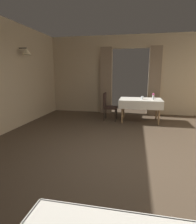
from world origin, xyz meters
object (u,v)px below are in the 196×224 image
object	(u,v)px
chair_mid_left	(108,105)
glass_mid_b	(142,98)
plate_mid_c	(153,98)
flower_vase_mid	(153,96)
dining_table_mid	(140,102)

from	to	relation	value
chair_mid_left	glass_mid_b	xyz separation A→B (m)	(1.12, -0.03, 0.29)
plate_mid_c	flower_vase_mid	bearing A→B (deg)	-94.45
chair_mid_left	flower_vase_mid	xyz separation A→B (m)	(1.45, -0.10, 0.35)
dining_table_mid	glass_mid_b	bearing A→B (deg)	-55.05
chair_mid_left	glass_mid_b	distance (m)	1.15
dining_table_mid	plate_mid_c	distance (m)	0.49
flower_vase_mid	glass_mid_b	distance (m)	0.35
dining_table_mid	glass_mid_b	size ratio (longest dim) A/B	13.06
plate_mid_c	chair_mid_left	bearing A→B (deg)	-169.42
chair_mid_left	glass_mid_b	world-z (taller)	chair_mid_left
dining_table_mid	flower_vase_mid	world-z (taller)	flower_vase_mid
chair_mid_left	plate_mid_c	distance (m)	1.53
dining_table_mid	chair_mid_left	xyz separation A→B (m)	(-1.07, -0.04, -0.14)
chair_mid_left	plate_mid_c	bearing A→B (deg)	10.58
flower_vase_mid	glass_mid_b	bearing A→B (deg)	169.25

